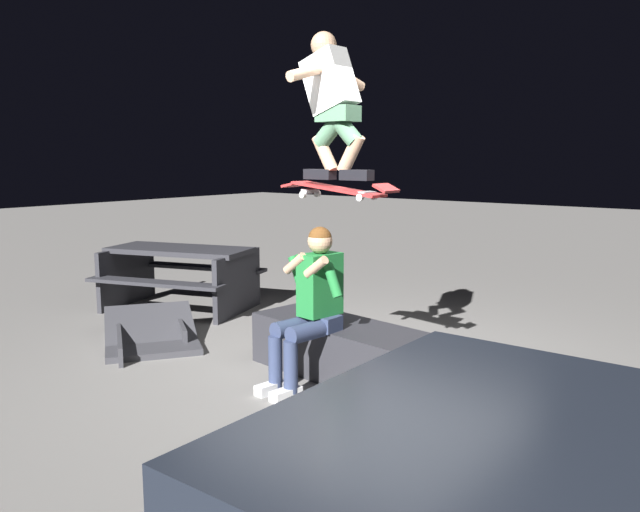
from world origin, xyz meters
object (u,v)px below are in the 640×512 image
(person_sitting_on_ledge, at_px, (311,300))
(skater_airborne, at_px, (332,99))
(skateboard, at_px, (338,189))
(picnic_table_back, at_px, (180,268))
(ledge_box_main, at_px, (341,349))
(kicker_ramp, at_px, (151,337))

(person_sitting_on_ledge, xyz_separation_m, skater_airborne, (-0.10, -0.15, 1.56))
(person_sitting_on_ledge, distance_m, skateboard, 0.90)
(person_sitting_on_ledge, bearing_deg, picnic_table_back, -20.37)
(ledge_box_main, bearing_deg, picnic_table_back, -13.81)
(picnic_table_back, bearing_deg, kicker_ramp, 128.70)
(skater_airborne, distance_m, kicker_ramp, 3.04)
(person_sitting_on_ledge, relative_size, picnic_table_back, 0.63)
(skater_airborne, bearing_deg, kicker_ramp, 5.63)
(ledge_box_main, height_order, picnic_table_back, picnic_table_back)
(skateboard, height_order, picnic_table_back, skateboard)
(kicker_ramp, relative_size, picnic_table_back, 0.70)
(skateboard, height_order, skater_airborne, skater_airborne)
(skateboard, distance_m, skater_airborne, 0.69)
(skateboard, bearing_deg, kicker_ramp, 5.45)
(ledge_box_main, bearing_deg, skateboard, 117.88)
(person_sitting_on_ledge, distance_m, skater_airborne, 1.57)
(skateboard, bearing_deg, ledge_box_main, -62.12)
(person_sitting_on_ledge, distance_m, picnic_table_back, 3.10)
(ledge_box_main, bearing_deg, skater_airborne, 104.44)
(picnic_table_back, bearing_deg, skateboard, 163.04)
(skater_airborne, bearing_deg, ledge_box_main, -75.56)
(skater_airborne, distance_m, picnic_table_back, 3.60)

